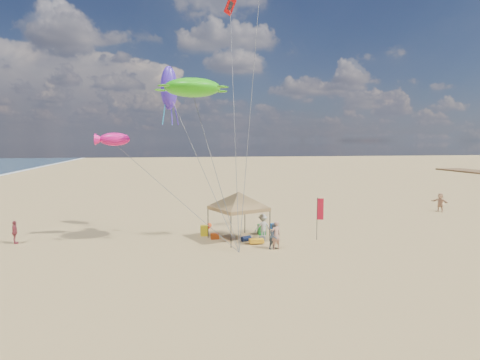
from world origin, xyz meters
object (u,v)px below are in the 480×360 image
at_px(canopy_tent, 238,194).
at_px(person_near_c, 263,227).
at_px(person_near_b, 275,236).
at_px(cooler_red, 215,236).
at_px(person_far_c, 440,202).
at_px(beach_cart, 256,241).
at_px(person_far_a, 15,232).
at_px(feather_flag, 320,211).
at_px(cooler_blue, 274,226).
at_px(person_near_a, 276,235).
at_px(chair_yellow, 204,231).
at_px(chair_green, 262,229).

distance_m(canopy_tent, person_near_c, 2.72).
distance_m(person_near_b, person_near_c, 2.47).
xyz_separation_m(cooler_red, person_far_c, (21.52, 6.75, 0.67)).
distance_m(beach_cart, person_far_a, 15.20).
bearing_deg(person_near_c, feather_flag, 155.61).
bearing_deg(person_near_b, canopy_tent, 93.67).
relative_size(cooler_red, cooler_blue, 1.00).
relative_size(person_near_a, person_near_c, 1.02).
distance_m(canopy_tent, beach_cart, 3.26).
xyz_separation_m(chair_yellow, person_near_b, (3.81, -4.23, 0.42)).
distance_m(cooler_blue, person_far_a, 17.27).
height_order(canopy_tent, person_near_c, canopy_tent).
xyz_separation_m(chair_green, person_near_a, (-0.06, -3.89, 0.51)).
bearing_deg(person_near_b, feather_flag, -3.14).
relative_size(canopy_tent, person_near_b, 3.57).
distance_m(canopy_tent, person_near_a, 3.91).
relative_size(feather_flag, cooler_red, 5.17).
height_order(beach_cart, person_near_c, person_near_c).
height_order(person_near_b, person_near_c, person_near_c).
relative_size(chair_green, person_far_c, 0.41).
xyz_separation_m(person_near_c, person_far_a, (-15.60, 1.68, -0.11)).
height_order(person_near_a, person_near_b, person_near_a).
bearing_deg(canopy_tent, beach_cart, -55.55).
bearing_deg(person_far_a, person_far_c, -95.53).
bearing_deg(person_near_c, canopy_tent, -19.33).
distance_m(chair_yellow, beach_cart, 4.17).
relative_size(cooler_blue, person_far_a, 0.37).
xyz_separation_m(canopy_tent, cooler_red, (-1.50, 0.47, -2.85)).
xyz_separation_m(cooler_blue, person_near_c, (-1.60, -3.07, 0.65)).
bearing_deg(chair_green, person_near_b, -91.92).
height_order(cooler_red, chair_green, chair_green).
bearing_deg(beach_cart, cooler_blue, 61.55).
bearing_deg(cooler_red, beach_cart, -36.69).
bearing_deg(cooler_blue, feather_flag, -62.54).
bearing_deg(chair_yellow, canopy_tent, -36.72).
relative_size(cooler_blue, person_far_c, 0.31).
bearing_deg(chair_green, person_far_a, 178.92).
bearing_deg(chair_green, beach_cart, -110.50).
bearing_deg(person_near_c, cooler_blue, -129.67).
bearing_deg(canopy_tent, person_near_b, -57.23).
height_order(chair_green, chair_yellow, same).
xyz_separation_m(chair_yellow, person_near_a, (3.88, -4.27, 0.51)).
relative_size(beach_cart, person_near_a, 0.53).
height_order(chair_green, person_near_b, person_near_b).
bearing_deg(cooler_red, chair_yellow, 118.57).
xyz_separation_m(feather_flag, chair_green, (-3.34, 2.16, -1.53)).
distance_m(cooler_blue, person_near_c, 3.52).
xyz_separation_m(canopy_tent, feather_flag, (5.18, -0.98, -1.16)).
distance_m(chair_yellow, person_far_c, 22.84).
height_order(beach_cart, person_far_a, person_far_a).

